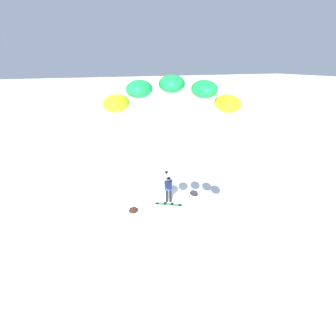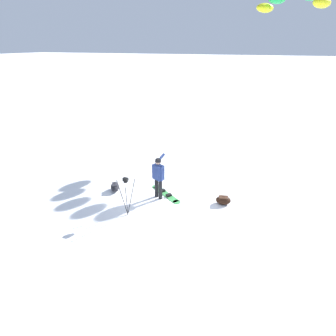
# 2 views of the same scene
# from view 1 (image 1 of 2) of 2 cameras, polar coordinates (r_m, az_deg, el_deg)

# --- Properties ---
(ground_plane) EXTENTS (300.00, 300.00, 0.00)m
(ground_plane) POSITION_cam_1_polar(r_m,az_deg,el_deg) (18.62, -2.34, -6.20)
(ground_plane) COLOR white
(snowboarder) EXTENTS (0.74, 0.47, 1.65)m
(snowboarder) POSITION_cam_1_polar(r_m,az_deg,el_deg) (18.05, 0.12, -3.60)
(snowboarder) COLOR black
(snowboarder) RESTS_ON ground_plane
(snowboard) EXTENTS (1.11, 1.51, 0.10)m
(snowboard) POSITION_cam_1_polar(r_m,az_deg,el_deg) (18.13, 0.11, -6.85)
(snowboard) COLOR #3F994C
(snowboard) RESTS_ON ground_plane
(traction_kite) EXTENTS (2.62, 3.68, 0.92)m
(traction_kite) POSITION_cam_1_polar(r_m,az_deg,el_deg) (7.75, 0.72, 13.88)
(traction_kite) COLOR yellow
(gear_bag_large) EXTENTS (0.50, 0.61, 0.30)m
(gear_bag_large) POSITION_cam_1_polar(r_m,az_deg,el_deg) (17.27, -6.57, -7.92)
(gear_bag_large) COLOR black
(gear_bag_large) RESTS_ON ground_plane
(camera_tripod) EXTENTS (0.71, 0.58, 1.41)m
(camera_tripod) POSITION_cam_1_polar(r_m,az_deg,el_deg) (19.50, -0.29, -1.75)
(camera_tripod) COLOR #262628
(camera_tripod) RESTS_ON ground_plane
(gear_bag_small) EXTENTS (0.65, 0.58, 0.33)m
(gear_bag_small) POSITION_cam_1_polar(r_m,az_deg,el_deg) (19.27, 4.93, -4.76)
(gear_bag_small) COLOR black
(gear_bag_small) RESTS_ON ground_plane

